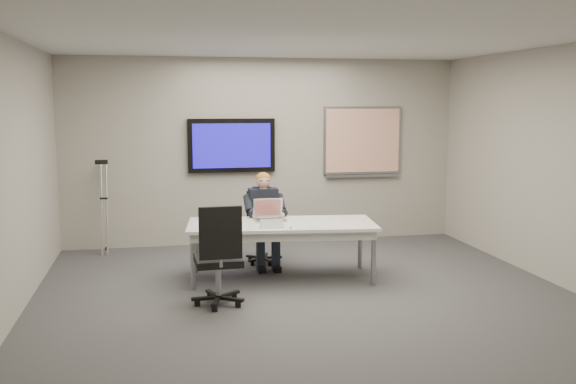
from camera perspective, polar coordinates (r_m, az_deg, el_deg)
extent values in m
cube|color=#38393B|center=(7.11, 1.95, -9.55)|extent=(6.00, 6.00, 0.02)
cube|color=silver|center=(6.81, 2.06, 13.53)|extent=(6.00, 6.00, 0.02)
cube|color=#A29E92|center=(9.75, -2.14, 3.63)|extent=(6.00, 0.02, 2.80)
cube|color=#A29E92|center=(3.99, 12.15, -2.90)|extent=(6.00, 0.02, 2.80)
cube|color=#A29E92|center=(6.78, -23.49, 1.04)|extent=(0.02, 6.00, 2.80)
cube|color=#A29E92|center=(8.06, 23.22, 2.07)|extent=(0.02, 6.00, 2.80)
cube|color=silver|center=(7.77, -0.58, -2.89)|extent=(2.34, 1.19, 0.04)
cube|color=silver|center=(7.78, -0.58, -3.43)|extent=(2.24, 1.09, 0.09)
cylinder|color=gray|center=(7.45, -8.46, -6.18)|extent=(0.06, 0.06, 0.66)
cylinder|color=gray|center=(7.62, 7.60, -5.85)|extent=(0.06, 0.06, 0.66)
cylinder|color=gray|center=(8.22, -8.13, -4.84)|extent=(0.06, 0.06, 0.66)
cylinder|color=gray|center=(8.37, 6.43, -4.58)|extent=(0.06, 0.06, 0.66)
cube|color=black|center=(9.62, -5.04, 4.14)|extent=(1.30, 0.08, 0.80)
cube|color=#120B81|center=(9.58, -5.01, 4.12)|extent=(1.16, 0.01, 0.66)
cube|color=gray|center=(10.08, 6.63, 4.58)|extent=(1.25, 0.04, 1.05)
cube|color=white|center=(10.06, 6.67, 4.57)|extent=(1.18, 0.01, 0.98)
cube|color=gray|center=(10.10, 6.64, 1.45)|extent=(1.18, 0.05, 0.04)
cylinder|color=gray|center=(8.62, -2.23, -4.66)|extent=(0.05, 0.05, 0.33)
cube|color=black|center=(8.59, -2.24, -3.60)|extent=(0.42, 0.42, 0.06)
cube|color=black|center=(8.73, -2.44, -1.42)|extent=(0.38, 0.05, 0.47)
cylinder|color=gray|center=(6.90, -6.20, -7.60)|extent=(0.06, 0.06, 0.38)
cube|color=black|center=(6.85, -6.22, -6.09)|extent=(0.49, 0.49, 0.07)
cube|color=black|center=(6.55, -6.02, -3.65)|extent=(0.44, 0.07, 0.54)
cube|color=black|center=(8.50, -2.22, -1.44)|extent=(0.38, 0.22, 0.52)
cube|color=#3B2218|center=(8.39, -2.10, -1.38)|extent=(0.20, 0.02, 0.25)
sphere|color=#DA9F85|center=(8.42, -2.21, 1.02)|extent=(0.19, 0.19, 0.19)
ellipsoid|color=#935E25|center=(8.43, -2.22, 1.21)|extent=(0.20, 0.20, 0.17)
cube|color=#A8A8AB|center=(7.88, -1.60, -2.53)|extent=(0.38, 0.27, 0.02)
cube|color=black|center=(7.86, -1.58, -2.46)|extent=(0.32, 0.19, 0.00)
cube|color=#A8A8AB|center=(8.02, -1.81, -1.40)|extent=(0.37, 0.10, 0.24)
cube|color=red|center=(8.01, -1.80, -1.39)|extent=(0.33, 0.08, 0.20)
cylinder|color=black|center=(7.44, 0.25, -3.19)|extent=(0.04, 0.12, 0.01)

